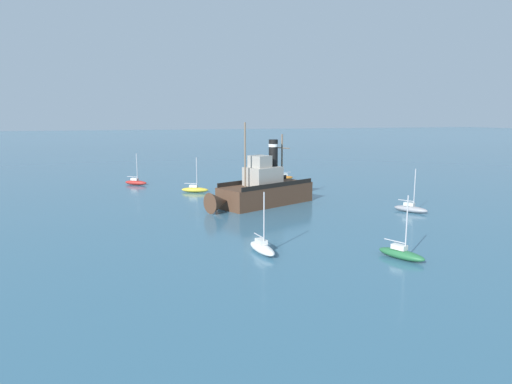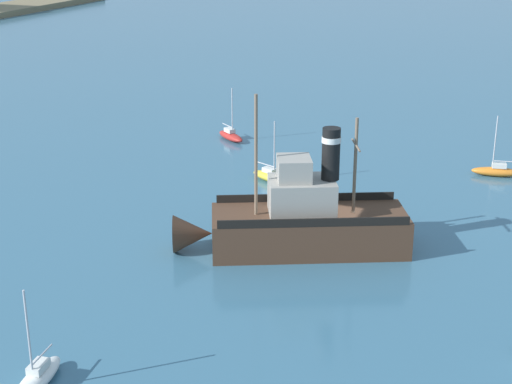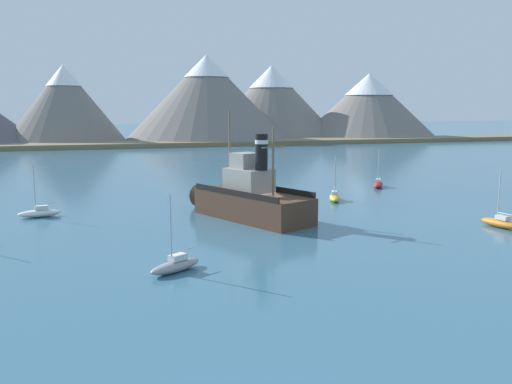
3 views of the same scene
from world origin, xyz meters
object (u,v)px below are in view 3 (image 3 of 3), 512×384
Objects in this scene: sailboat_yellow at (335,197)px; sailboat_white at (40,213)px; sailboat_orange at (500,222)px; sailboat_grey at (176,265)px; sailboat_red at (378,184)px; old_tugboat at (248,198)px.

sailboat_yellow is 1.00× the size of sailboat_white.
sailboat_yellow is (-7.88, 16.18, 0.00)m from sailboat_orange.
sailboat_white is (-9.64, 20.56, 0.00)m from sailboat_grey.
sailboat_grey is 41.30m from sailboat_red.
sailboat_orange and sailboat_red have the same top height.
sailboat_red is 40.40m from sailboat_white.
sailboat_yellow is at bearing 115.96° from sailboat_orange.
old_tugboat reaches higher than sailboat_grey.
sailboat_red and sailboat_white have the same top height.
sailboat_red is (9.60, 7.61, 0.00)m from sailboat_yellow.
sailboat_white is at bearing -168.84° from sailboat_red.
sailboat_grey is 1.00× the size of sailboat_yellow.
sailboat_yellow is 12.25m from sailboat_red.
sailboat_grey is at bearing -134.48° from sailboat_yellow.
sailboat_red is (21.17, 13.80, -1.40)m from old_tugboat.
old_tugboat is at bearing 152.83° from sailboat_orange.
sailboat_yellow is (11.56, 6.20, -1.40)m from old_tugboat.
sailboat_grey is at bearing -121.23° from old_tugboat.
sailboat_orange is 23.85m from sailboat_red.
sailboat_grey and sailboat_yellow have the same top height.
sailboat_orange is at bearing -64.04° from sailboat_yellow.
sailboat_red is at bearing 11.16° from sailboat_white.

